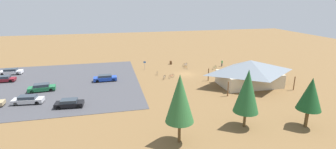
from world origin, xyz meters
TOP-DOWN VIEW (x-y plane):
  - ground at (0.00, 0.00)m, footprint 160.00×160.00m
  - parking_lot_asphalt at (27.38, 0.93)m, footprint 32.44×32.79m
  - bike_pavilion at (-10.13, 10.41)m, footprint 13.97×9.56m
  - trash_bin at (0.96, -9.79)m, footprint 0.60×0.60m
  - lot_sign at (8.48, -5.98)m, footprint 0.56×0.08m
  - pine_far_east at (-8.48, 27.89)m, footprint 3.15×3.15m
  - pine_mideast at (-0.42, 25.93)m, footprint 3.33×3.33m
  - pine_far_west at (9.21, 27.65)m, footprint 3.40×3.40m
  - bicycle_red_mid_cluster at (3.75, 1.99)m, footprint 1.48×0.91m
  - bicycle_silver_yard_left at (5.44, 2.45)m, footprint 0.89×1.61m
  - bicycle_white_near_sign at (6.40, -0.83)m, footprint 0.50×1.69m
  - bicycle_blue_lone_west at (-2.19, -7.01)m, footprint 1.62×0.77m
  - bicycle_orange_yard_center at (-1.45, -4.58)m, footprint 0.78×1.51m
  - bicycle_green_lone_east at (-8.36, -2.55)m, footprint 1.51×0.98m
  - bicycle_purple_edge_south at (0.77, -10.16)m, footprint 0.48×1.72m
  - car_blue_back_corner at (17.89, 1.24)m, footprint 4.78×1.79m
  - car_green_mid_lot at (29.42, 4.78)m, footprint 4.85×2.25m
  - car_black_by_curb at (23.47, 13.67)m, footprint 4.50×2.21m
  - car_white_second_row at (38.85, -8.84)m, footprint 4.72×2.03m
  - car_maroon_far_end at (38.48, -3.05)m, footprint 4.51×1.81m
  - car_silver_aisle_side at (30.28, 10.62)m, footprint 4.91×2.20m
  - visitor_by_pavilion at (-16.14, 0.88)m, footprint 0.40×0.38m
  - visitor_near_lot at (-11.35, -4.74)m, footprint 0.37×0.40m

SIDE VIEW (x-z plane):
  - ground at x=0.00m, z-range 0.00..0.00m
  - parking_lot_asphalt at x=27.38m, z-range 0.00..0.05m
  - bicycle_white_near_sign at x=6.40m, z-range -0.06..0.75m
  - bicycle_red_mid_cluster at x=3.75m, z-range -0.05..0.78m
  - bicycle_orange_yard_center at x=-1.45m, z-range -0.05..0.78m
  - bicycle_green_lone_east at x=-8.36m, z-range -0.06..0.81m
  - bicycle_silver_yard_left at x=5.44m, z-range -0.06..0.81m
  - bicycle_purple_edge_south at x=0.77m, z-range -0.05..0.81m
  - bicycle_blue_lone_west at x=-2.19m, z-range -0.03..0.80m
  - trash_bin at x=0.96m, z-range 0.00..0.90m
  - car_maroon_far_end at x=38.48m, z-range 0.05..1.36m
  - car_black_by_curb at x=23.47m, z-range 0.05..1.36m
  - car_white_second_row at x=38.85m, z-range 0.05..1.42m
  - car_silver_aisle_side at x=30.28m, z-range 0.05..1.42m
  - car_blue_back_corner at x=17.89m, z-range 0.05..1.42m
  - car_green_mid_lot at x=29.42m, z-range 0.04..1.49m
  - visitor_near_lot at x=-11.35m, z-range 0.04..1.74m
  - visitor_by_pavilion at x=-16.14m, z-range 0.04..1.80m
  - lot_sign at x=8.48m, z-range 0.31..2.51m
  - bike_pavilion at x=-10.13m, z-range 0.32..5.46m
  - pine_far_east at x=-8.48m, z-range 1.23..8.17m
  - pine_mideast at x=-0.42m, z-range 1.09..9.14m
  - pine_far_west at x=9.21m, z-range 1.35..9.91m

